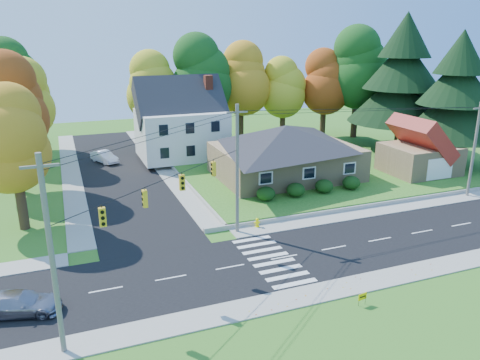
{
  "coord_description": "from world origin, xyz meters",
  "views": [
    {
      "loc": [
        -13.46,
        -26.22,
        14.81
      ],
      "look_at": [
        -0.19,
        8.0,
        3.31
      ],
      "focal_mm": 35.0,
      "sensor_mm": 36.0,
      "label": 1
    }
  ],
  "objects_px": {
    "ranch_house": "(286,150)",
    "white_car": "(104,157)",
    "silver_sedan": "(19,303)",
    "fire_hydrant": "(257,223)"
  },
  "relations": [
    {
      "from": "ranch_house",
      "to": "white_car",
      "type": "xyz_separation_m",
      "value": [
        -17.01,
        14.24,
        -2.55
      ]
    },
    {
      "from": "ranch_house",
      "to": "silver_sedan",
      "type": "distance_m",
      "value": 30.0
    },
    {
      "from": "ranch_house",
      "to": "silver_sedan",
      "type": "relative_size",
      "value": 3.27
    },
    {
      "from": "ranch_house",
      "to": "white_car",
      "type": "relative_size",
      "value": 3.45
    },
    {
      "from": "ranch_house",
      "to": "fire_hydrant",
      "type": "distance_m",
      "value": 13.37
    },
    {
      "from": "white_car",
      "to": "fire_hydrant",
      "type": "bearing_deg",
      "value": -93.87
    },
    {
      "from": "silver_sedan",
      "to": "white_car",
      "type": "height_order",
      "value": "white_car"
    },
    {
      "from": "silver_sedan",
      "to": "fire_hydrant",
      "type": "xyz_separation_m",
      "value": [
        16.96,
        6.35,
        -0.28
      ]
    },
    {
      "from": "ranch_house",
      "to": "fire_hydrant",
      "type": "height_order",
      "value": "ranch_house"
    },
    {
      "from": "ranch_house",
      "to": "fire_hydrant",
      "type": "xyz_separation_m",
      "value": [
        -7.7,
        -10.54,
        -2.88
      ]
    }
  ]
}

